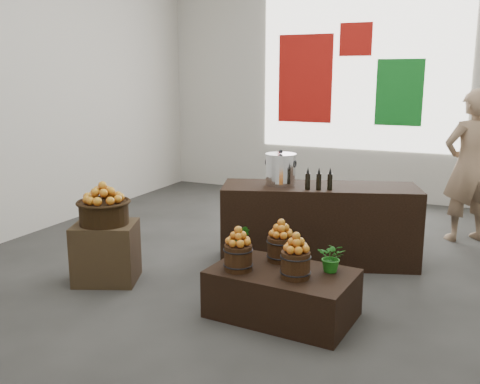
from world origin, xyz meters
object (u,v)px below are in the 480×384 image
at_px(counter, 319,224).
at_px(stock_pot_left, 281,170).
at_px(wicker_basket, 104,213).
at_px(display_table, 282,293).
at_px(crate, 106,252).
at_px(shopper, 469,166).

relative_size(counter, stock_pot_left, 6.47).
height_order(wicker_basket, display_table, wicker_basket).
bearing_deg(stock_pot_left, display_table, -68.65).
xyz_separation_m(crate, stock_pot_left, (1.31, 1.26, 0.70)).
xyz_separation_m(counter, shopper, (1.39, 1.48, 0.49)).
bearing_deg(wicker_basket, stock_pot_left, 43.75).
height_order(display_table, shopper, shopper).
relative_size(wicker_basket, stock_pot_left, 1.47).
bearing_deg(wicker_basket, crate, 0.00).
relative_size(crate, stock_pot_left, 1.84).
bearing_deg(wicker_basket, shopper, 42.94).
height_order(stock_pot_left, shopper, shopper).
bearing_deg(display_table, counter, 98.71).
xyz_separation_m(crate, counter, (1.71, 1.39, 0.13)).
height_order(counter, stock_pot_left, stock_pot_left).
bearing_deg(counter, shopper, 27.73).
relative_size(wicker_basket, counter, 0.23).
bearing_deg(wicker_basket, display_table, -0.75).
bearing_deg(crate, shopper, 42.94).
relative_size(display_table, counter, 0.57).
bearing_deg(shopper, counter, 11.29).
relative_size(wicker_basket, display_table, 0.40).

